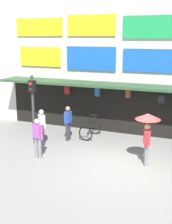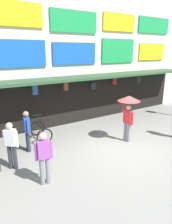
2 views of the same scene
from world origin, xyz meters
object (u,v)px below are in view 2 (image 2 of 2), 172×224
(pedestrian_in_purple, at_px, (27,129))
(pedestrian_in_red, at_px, (44,154))
(pedestrian_with_umbrella, at_px, (129,106))
(bicycle_parked, at_px, (41,131))
(pedestrian_in_green, at_px, (11,143))

(pedestrian_in_purple, xyz_separation_m, pedestrian_in_red, (-0.24, -2.38, 0.04))
(pedestrian_with_umbrella, distance_m, pedestrian_in_red, 4.41)
(bicycle_parked, distance_m, pedestrian_in_purple, 1.29)
(pedestrian_in_green, bearing_deg, pedestrian_in_red, -66.05)
(pedestrian_with_umbrella, height_order, pedestrian_in_red, pedestrian_with_umbrella)
(pedestrian_with_umbrella, height_order, pedestrian_in_green, pedestrian_with_umbrella)
(pedestrian_with_umbrella, bearing_deg, pedestrian_in_red, -167.89)
(pedestrian_in_purple, height_order, pedestrian_in_red, same)
(bicycle_parked, relative_size, pedestrian_with_umbrella, 0.58)
(bicycle_parked, bearing_deg, pedestrian_with_umbrella, -35.56)
(pedestrian_with_umbrella, distance_m, pedestrian_in_green, 4.95)
(bicycle_parked, height_order, pedestrian_with_umbrella, pedestrian_with_umbrella)
(pedestrian_in_purple, distance_m, pedestrian_in_red, 2.39)
(pedestrian_in_purple, bearing_deg, bicycle_parked, 43.66)
(pedestrian_with_umbrella, xyz_separation_m, pedestrian_in_purple, (-4.02, 1.47, -0.69))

